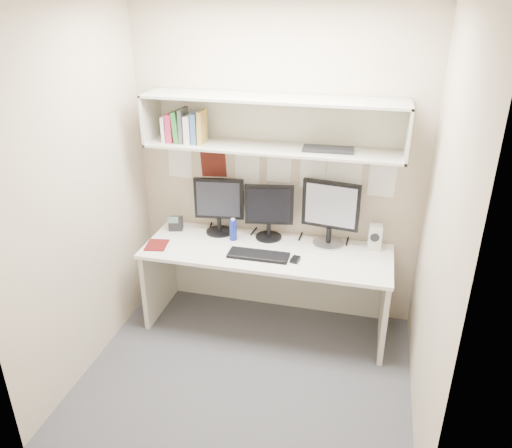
% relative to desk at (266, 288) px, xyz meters
% --- Properties ---
extents(floor, '(2.40, 2.00, 0.01)m').
position_rel_desk_xyz_m(floor, '(0.00, -0.65, -0.37)').
color(floor, '#414146').
rests_on(floor, ground).
extents(wall_back, '(2.40, 0.02, 2.60)m').
position_rel_desk_xyz_m(wall_back, '(0.00, 0.35, 0.93)').
color(wall_back, '#B8A68C').
rests_on(wall_back, ground).
extents(wall_front, '(2.40, 0.02, 2.60)m').
position_rel_desk_xyz_m(wall_front, '(0.00, -1.65, 0.93)').
color(wall_front, '#B8A68C').
rests_on(wall_front, ground).
extents(wall_left, '(0.02, 2.00, 2.60)m').
position_rel_desk_xyz_m(wall_left, '(-1.20, -0.65, 0.93)').
color(wall_left, '#B8A68C').
rests_on(wall_left, ground).
extents(wall_right, '(0.02, 2.00, 2.60)m').
position_rel_desk_xyz_m(wall_right, '(1.20, -0.65, 0.93)').
color(wall_right, '#B8A68C').
rests_on(wall_right, ground).
extents(desk, '(2.00, 0.70, 0.73)m').
position_rel_desk_xyz_m(desk, '(0.00, 0.00, 0.00)').
color(desk, white).
rests_on(desk, floor).
extents(overhead_hutch, '(2.00, 0.38, 0.40)m').
position_rel_desk_xyz_m(overhead_hutch, '(0.00, 0.21, 1.35)').
color(overhead_hutch, beige).
rests_on(overhead_hutch, wall_back).
extents(pinned_papers, '(1.92, 0.01, 0.48)m').
position_rel_desk_xyz_m(pinned_papers, '(0.00, 0.34, 0.88)').
color(pinned_papers, white).
rests_on(pinned_papers, wall_back).
extents(monitor_left, '(0.42, 0.23, 0.49)m').
position_rel_desk_xyz_m(monitor_left, '(-0.47, 0.22, 0.63)').
color(monitor_left, black).
rests_on(monitor_left, desk).
extents(monitor_center, '(0.40, 0.22, 0.47)m').
position_rel_desk_xyz_m(monitor_center, '(-0.03, 0.22, 0.62)').
color(monitor_center, black).
rests_on(monitor_center, desk).
extents(monitor_right, '(0.47, 0.26, 0.54)m').
position_rel_desk_xyz_m(monitor_right, '(0.47, 0.22, 0.65)').
color(monitor_right, '#A5A5AA').
rests_on(monitor_right, desk).
extents(keyboard, '(0.48, 0.17, 0.02)m').
position_rel_desk_xyz_m(keyboard, '(-0.04, -0.14, 0.38)').
color(keyboard, black).
rests_on(keyboard, desk).
extents(mouse, '(0.07, 0.10, 0.03)m').
position_rel_desk_xyz_m(mouse, '(0.26, -0.14, 0.38)').
color(mouse, black).
rests_on(mouse, desk).
extents(speaker, '(0.11, 0.12, 0.21)m').
position_rel_desk_xyz_m(speaker, '(0.84, 0.22, 0.47)').
color(speaker, silver).
rests_on(speaker, desk).
extents(blue_bottle, '(0.06, 0.06, 0.19)m').
position_rel_desk_xyz_m(blue_bottle, '(-0.31, 0.10, 0.46)').
color(blue_bottle, navy).
rests_on(blue_bottle, desk).
extents(maroon_notebook, '(0.20, 0.23, 0.01)m').
position_rel_desk_xyz_m(maroon_notebook, '(-0.89, -0.16, 0.37)').
color(maroon_notebook, '#56100E').
rests_on(maroon_notebook, desk).
extents(desk_phone, '(0.14, 0.13, 0.14)m').
position_rel_desk_xyz_m(desk_phone, '(-0.86, 0.18, 0.42)').
color(desk_phone, black).
rests_on(desk_phone, desk).
extents(book_stack, '(0.33, 0.16, 0.27)m').
position_rel_desk_xyz_m(book_stack, '(-0.70, 0.13, 1.29)').
color(book_stack, silver).
rests_on(book_stack, overhead_hutch).
extents(hutch_tray, '(0.39, 0.16, 0.03)m').
position_rel_desk_xyz_m(hutch_tray, '(0.43, 0.15, 1.19)').
color(hutch_tray, black).
rests_on(hutch_tray, overhead_hutch).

